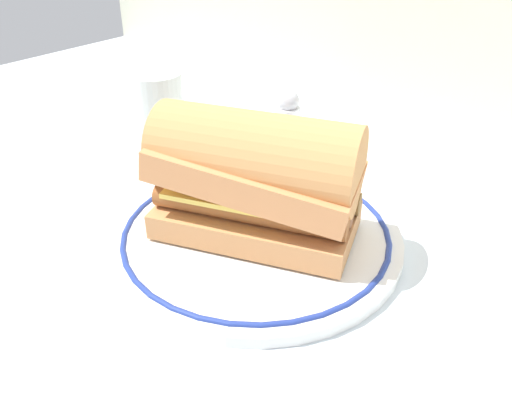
{
  "coord_description": "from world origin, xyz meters",
  "views": [
    {
      "loc": [
        0.33,
        -0.33,
        0.34
      ],
      "look_at": [
        0.01,
        0.01,
        0.04
      ],
      "focal_mm": 38.78,
      "sensor_mm": 36.0,
      "label": 1
    }
  ],
  "objects_px": {
    "salt_shaker": "(288,116)",
    "drinking_glass": "(159,118)",
    "sausage_sandwich": "(256,176)",
    "plate": "(256,236)"
  },
  "relations": [
    {
      "from": "salt_shaker",
      "to": "drinking_glass",
      "type": "bearing_deg",
      "value": -125.61
    },
    {
      "from": "sausage_sandwich",
      "to": "drinking_glass",
      "type": "distance_m",
      "value": 0.25
    },
    {
      "from": "sausage_sandwich",
      "to": "salt_shaker",
      "type": "bearing_deg",
      "value": 99.23
    },
    {
      "from": "plate",
      "to": "salt_shaker",
      "type": "relative_size",
      "value": 4.13
    },
    {
      "from": "plate",
      "to": "drinking_glass",
      "type": "relative_size",
      "value": 2.75
    },
    {
      "from": "plate",
      "to": "salt_shaker",
      "type": "xyz_separation_m",
      "value": [
        -0.14,
        0.21,
        0.03
      ]
    },
    {
      "from": "sausage_sandwich",
      "to": "salt_shaker",
      "type": "height_order",
      "value": "sausage_sandwich"
    },
    {
      "from": "drinking_glass",
      "to": "salt_shaker",
      "type": "distance_m",
      "value": 0.18
    },
    {
      "from": "plate",
      "to": "sausage_sandwich",
      "type": "xyz_separation_m",
      "value": [
        0.0,
        0.0,
        0.07
      ]
    },
    {
      "from": "drinking_glass",
      "to": "salt_shaker",
      "type": "relative_size",
      "value": 1.5
    }
  ]
}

